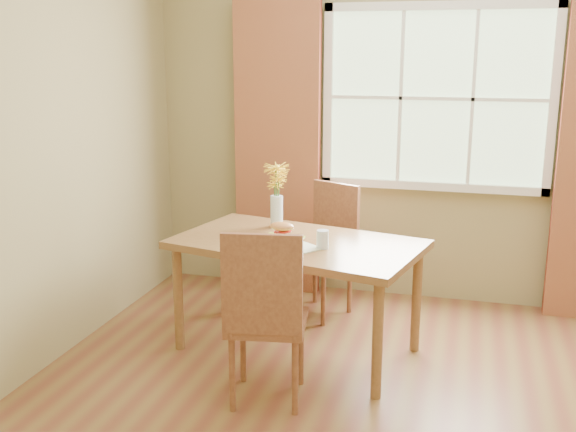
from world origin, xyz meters
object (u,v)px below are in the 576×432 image
(croissant_sandwich, at_px, (282,232))
(water_glass, at_px, (323,240))
(chair_near, at_px, (265,311))
(flower_vase, at_px, (277,187))
(chair_far, at_px, (326,243))
(dining_table, at_px, (297,252))

(croissant_sandwich, bearing_deg, water_glass, -4.49)
(chair_near, xyz_separation_m, croissant_sandwich, (-0.09, 0.63, 0.25))
(chair_near, distance_m, croissant_sandwich, 0.68)
(croissant_sandwich, xyz_separation_m, flower_vase, (-0.14, 0.37, 0.19))
(water_glass, bearing_deg, croissant_sandwich, 172.20)
(chair_far, height_order, croissant_sandwich, chair_far)
(water_glass, xyz_separation_m, flower_vase, (-0.40, 0.41, 0.21))
(dining_table, distance_m, chair_far, 0.70)
(croissant_sandwich, height_order, flower_vase, flower_vase)
(chair_near, height_order, croissant_sandwich, chair_near)
(chair_near, relative_size, croissant_sandwich, 6.07)
(dining_table, xyz_separation_m, croissant_sandwich, (-0.08, -0.08, 0.15))
(flower_vase, bearing_deg, croissant_sandwich, -69.54)
(flower_vase, bearing_deg, chair_far, 58.07)
(dining_table, bearing_deg, water_glass, -18.92)
(chair_near, distance_m, flower_vase, 1.11)
(dining_table, xyz_separation_m, chair_near, (0.01, -0.70, -0.11))
(croissant_sandwich, bearing_deg, dining_table, 48.53)
(croissant_sandwich, distance_m, flower_vase, 0.44)
(dining_table, height_order, chair_far, chair_far)
(dining_table, relative_size, croissant_sandwich, 10.03)
(water_glass, distance_m, flower_vase, 0.61)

